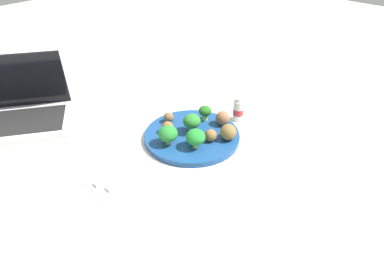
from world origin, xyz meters
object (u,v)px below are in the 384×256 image
(broccoli_floret_mid_right, at_px, (205,111))
(laptop, at_px, (16,111))
(meatball_near_rim, at_px, (168,118))
(broccoli_floret_back_right, at_px, (168,134))
(meatball_back_left, at_px, (223,118))
(broccoli_floret_far_rim, at_px, (192,121))
(napkin, at_px, (124,177))
(meatball_front_right, at_px, (211,135))
(plate, at_px, (192,136))
(yogurt_bottle, at_px, (238,110))
(knife, at_px, (117,173))
(fork, at_px, (126,180))
(broccoli_floret_back_left, at_px, (196,137))
(meatball_mid_left, at_px, (228,132))
(meatball_front_left, at_px, (168,127))

(broccoli_floret_mid_right, distance_m, laptop, 0.59)
(broccoli_floret_mid_right, xyz_separation_m, meatball_near_rim, (0.09, -0.07, -0.01))
(broccoli_floret_back_right, xyz_separation_m, meatball_back_left, (-0.18, 0.05, -0.01))
(broccoli_floret_far_rim, height_order, napkin, broccoli_floret_far_rim)
(meatball_front_right, height_order, meatball_back_left, meatball_back_left)
(plate, distance_m, meatball_front_right, 0.07)
(broccoli_floret_far_rim, xyz_separation_m, meatball_near_rim, (0.01, -0.09, -0.02))
(broccoli_floret_back_right, bearing_deg, yogurt_bottle, 169.24)
(meatball_back_left, height_order, napkin, meatball_back_left)
(broccoli_floret_back_right, relative_size, knife, 0.38)
(fork, bearing_deg, broccoli_floret_back_left, 168.92)
(meatball_near_rim, xyz_separation_m, meatball_mid_left, (-0.05, 0.19, 0.01))
(broccoli_floret_back_right, distance_m, yogurt_bottle, 0.26)
(broccoli_floret_back_right, xyz_separation_m, yogurt_bottle, (-0.26, 0.05, -0.01))
(meatball_front_left, bearing_deg, meatball_front_right, 114.61)
(meatball_near_rim, relative_size, napkin, 0.19)
(yogurt_bottle, bearing_deg, broccoli_floret_back_left, 4.55)
(broccoli_floret_back_left, distance_m, meatball_front_left, 0.11)
(broccoli_floret_far_rim, relative_size, broccoli_floret_mid_right, 1.21)
(broccoli_floret_back_right, relative_size, fork, 0.46)
(plate, xyz_separation_m, meatball_front_right, (-0.01, 0.06, 0.03))
(knife, distance_m, laptop, 0.44)
(broccoli_floret_back_right, height_order, meatball_front_left, broccoli_floret_back_right)
(broccoli_floret_back_left, height_order, fork, broccoli_floret_back_left)
(broccoli_floret_back_left, xyz_separation_m, laptop, (0.27, -0.52, -0.01))
(knife, bearing_deg, laptop, -82.82)
(meatball_near_rim, bearing_deg, broccoli_floret_far_rim, 96.29)
(broccoli_floret_far_rim, height_order, meatball_mid_left, broccoli_floret_far_rim)
(plate, xyz_separation_m, knife, (0.25, -0.02, -0.00))
(meatball_back_left, relative_size, yogurt_bottle, 0.56)
(broccoli_floret_back_left, height_order, meatball_near_rim, broccoli_floret_back_left)
(plate, xyz_separation_m, broccoli_floret_mid_right, (-0.08, -0.02, 0.04))
(meatball_back_left, bearing_deg, plate, -17.62)
(plate, xyz_separation_m, laptop, (0.31, -0.46, 0.03))
(meatball_near_rim, xyz_separation_m, meatball_back_left, (-0.10, 0.13, 0.01))
(broccoli_floret_far_rim, bearing_deg, broccoli_floret_back_left, 50.56)
(broccoli_floret_back_left, bearing_deg, meatball_near_rim, -104.72)
(meatball_near_rim, bearing_deg, yogurt_bottle, 143.29)
(meatball_near_rim, distance_m, yogurt_bottle, 0.22)
(napkin, xyz_separation_m, yogurt_bottle, (-0.42, 0.04, 0.03))
(meatball_front_left, distance_m, napkin, 0.21)
(meatball_back_left, bearing_deg, broccoli_floret_far_rim, -22.92)
(plate, xyz_separation_m, yogurt_bottle, (-0.18, 0.04, 0.03))
(meatball_mid_left, distance_m, laptop, 0.66)
(yogurt_bottle, bearing_deg, broccoli_floret_mid_right, -33.00)
(meatball_mid_left, bearing_deg, meatball_near_rim, -74.50)
(plate, height_order, meatball_front_right, meatball_front_right)
(broccoli_floret_back_left, bearing_deg, fork, -11.08)
(napkin, bearing_deg, fork, 64.95)
(broccoli_floret_mid_right, xyz_separation_m, laptop, (0.39, -0.44, -0.01))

